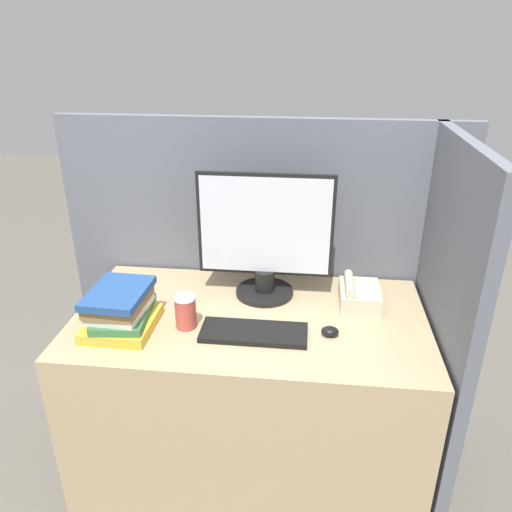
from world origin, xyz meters
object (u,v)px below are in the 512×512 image
coffee_cup (186,312)px  keyboard (254,333)px  mouse (330,331)px  book_stack (121,310)px  desk_telephone (358,295)px  monitor (265,241)px

coffee_cup → keyboard: bearing=-6.3°
mouse → book_stack: bearing=-177.6°
book_stack → coffee_cup: bearing=8.0°
desk_telephone → keyboard: bearing=-146.0°
keyboard → book_stack: bearing=-179.5°
book_stack → desk_telephone: size_ratio=1.44×
mouse → coffee_cup: bearing=179.9°
book_stack → monitor: bearing=32.5°
book_stack → desk_telephone: bearing=16.9°
keyboard → book_stack: size_ratio=1.31×
mouse → desk_telephone: size_ratio=0.31×
monitor → keyboard: 0.39m
desk_telephone → coffee_cup: bearing=-160.1°
mouse → desk_telephone: bearing=63.7°
monitor → desk_telephone: bearing=-7.5°
monitor → mouse: (0.26, -0.29, -0.22)m
monitor → keyboard: size_ratio=1.40×
mouse → coffee_cup: size_ratio=0.51×
keyboard → coffee_cup: 0.26m
book_stack → desk_telephone: book_stack is taller
coffee_cup → book_stack: (-0.23, -0.03, 0.01)m
coffee_cup → book_stack: book_stack is taller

